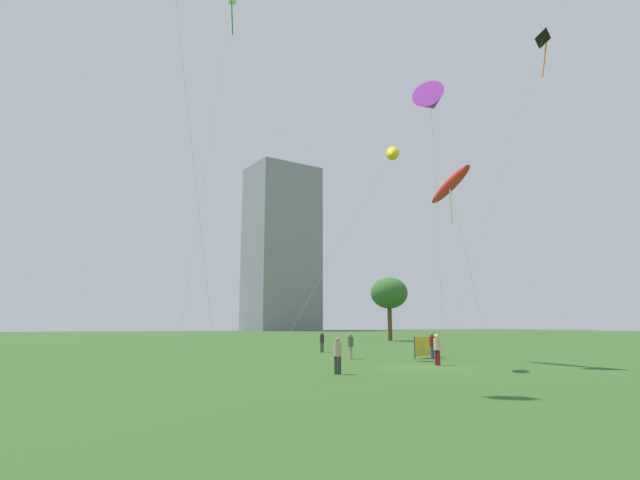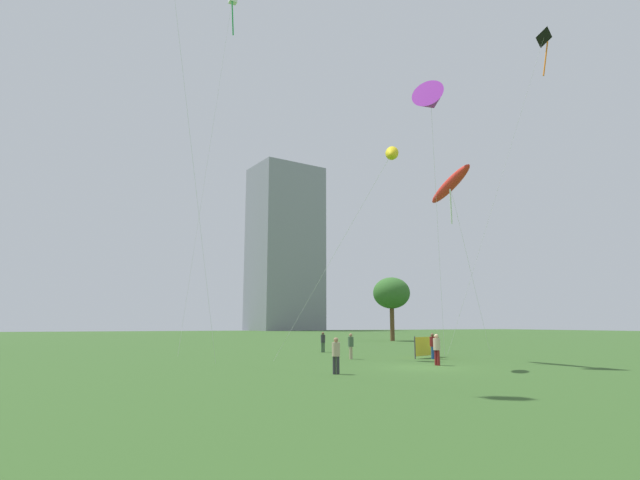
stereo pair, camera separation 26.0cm
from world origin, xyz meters
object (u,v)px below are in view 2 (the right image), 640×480
(distant_highrise_0, at_px, (285,248))
(person_standing_4, at_px, (433,344))
(person_standing_0, at_px, (351,344))
(kite_flying_4, at_px, (392,153))
(kite_flying_3, at_px, (450,185))
(park_tree_0, at_px, (391,293))
(person_standing_3, at_px, (323,341))
(kite_flying_1, at_px, (431,101))
(event_banner, at_px, (427,346))
(kite_flying_0, at_px, (543,47))
(person_standing_2, at_px, (336,353))
(person_standing_1, at_px, (437,347))

(distant_highrise_0, bearing_deg, person_standing_4, -115.38)
(person_standing_0, height_order, kite_flying_4, kite_flying_4)
(kite_flying_3, xyz_separation_m, distant_highrise_0, (38.97, 135.92, 17.64))
(kite_flying_4, height_order, park_tree_0, kite_flying_4)
(person_standing_3, distance_m, kite_flying_4, 17.66)
(kite_flying_1, bearing_deg, event_banner, 62.01)
(kite_flying_0, height_order, kite_flying_4, kite_flying_0)
(person_standing_0, distance_m, kite_flying_0, 25.45)
(person_standing_4, distance_m, kite_flying_4, 12.61)
(event_banner, bearing_deg, person_standing_0, 168.64)
(kite_flying_1, relative_size, event_banner, 6.07)
(person_standing_4, xyz_separation_m, kite_flying_3, (-0.38, -2.83, 9.63))
(person_standing_2, relative_size, event_banner, 0.58)
(person_standing_0, relative_size, event_banner, 0.58)
(person_standing_3, height_order, kite_flying_4, kite_flying_4)
(kite_flying_1, bearing_deg, person_standing_0, 114.77)
(kite_flying_1, bearing_deg, person_standing_3, 94.87)
(distant_highrise_0, bearing_deg, person_standing_1, -115.99)
(person_standing_0, distance_m, kite_flying_1, 15.72)
(person_standing_2, distance_m, event_banner, 12.35)
(person_standing_3, xyz_separation_m, kite_flying_3, (2.89, -12.39, 9.65))
(kite_flying_3, relative_size, event_banner, 4.24)
(kite_flying_4, bearing_deg, park_tree_0, 57.95)
(person_standing_0, relative_size, kite_flying_3, 0.14)
(person_standing_0, xyz_separation_m, kite_flying_4, (-0.84, -6.59, 10.35))
(person_standing_3, distance_m, kite_flying_0, 27.17)
(park_tree_0, height_order, event_banner, park_tree_0)
(person_standing_0, xyz_separation_m, distant_highrise_0, (43.36, 131.04, 27.28))
(person_standing_0, xyz_separation_m, kite_flying_1, (2.61, -5.65, 14.43))
(kite_flying_0, distance_m, event_banner, 23.14)
(person_standing_1, xyz_separation_m, park_tree_0, (18.61, 33.77, 5.20))
(kite_flying_0, bearing_deg, person_standing_2, -169.52)
(person_standing_4, height_order, event_banner, person_standing_4)
(kite_flying_3, xyz_separation_m, kite_flying_4, (-5.22, -1.71, 0.71))
(person_standing_4, height_order, distant_highrise_0, distant_highrise_0)
(person_standing_3, relative_size, kite_flying_1, 0.09)
(kite_flying_0, bearing_deg, kite_flying_3, -179.09)
(event_banner, bearing_deg, person_standing_4, -106.74)
(person_standing_1, xyz_separation_m, kite_flying_3, (2.41, 1.26, 9.60))
(person_standing_2, height_order, event_banner, person_standing_2)
(person_standing_2, height_order, distant_highrise_0, distant_highrise_0)
(person_standing_3, xyz_separation_m, kite_flying_1, (1.12, -13.16, 14.45))
(person_standing_2, relative_size, person_standing_3, 1.02)
(person_standing_1, height_order, event_banner, person_standing_1)
(person_standing_1, relative_size, kite_flying_0, 0.07)
(person_standing_4, height_order, kite_flying_3, kite_flying_3)
(park_tree_0, distance_m, distant_highrise_0, 108.17)
(person_standing_0, xyz_separation_m, kite_flying_3, (4.38, -4.88, 9.63))
(kite_flying_0, height_order, kite_flying_1, kite_flying_0)
(person_standing_1, distance_m, distant_highrise_0, 145.86)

